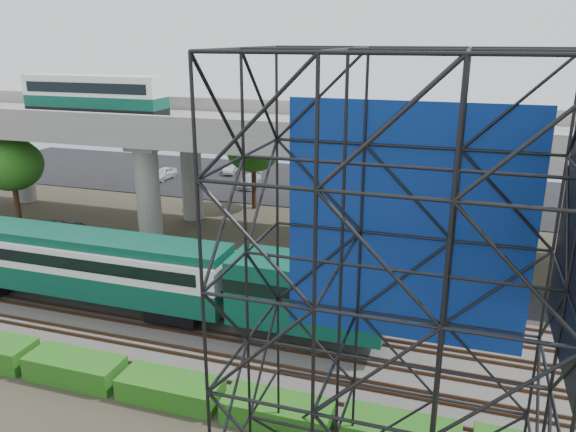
% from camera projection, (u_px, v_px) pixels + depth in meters
% --- Properties ---
extents(ground, '(140.00, 140.00, 0.00)m').
position_uv_depth(ground, '(195.00, 347.00, 29.06)').
color(ground, '#474233').
rests_on(ground, ground).
extents(ballast_bed, '(90.00, 12.00, 0.20)m').
position_uv_depth(ballast_bed, '(212.00, 327.00, 30.84)').
color(ballast_bed, slate).
rests_on(ballast_bed, ground).
extents(service_road, '(90.00, 5.00, 0.08)m').
position_uv_depth(service_road, '(265.00, 270.00, 38.56)').
color(service_road, black).
rests_on(service_road, ground).
extents(parking_lot, '(90.00, 18.00, 0.08)m').
position_uv_depth(parking_lot, '(341.00, 187.00, 59.86)').
color(parking_lot, black).
rests_on(parking_lot, ground).
extents(harbor_water, '(140.00, 40.00, 0.03)m').
position_uv_depth(harbor_water, '(375.00, 149.00, 79.81)').
color(harbor_water, slate).
rests_on(harbor_water, ground).
extents(rail_tracks, '(90.00, 9.52, 0.16)m').
position_uv_depth(rail_tracks, '(212.00, 324.00, 30.78)').
color(rail_tracks, '#472D1E').
rests_on(rail_tracks, ballast_bed).
extents(commuter_train, '(29.30, 3.06, 4.30)m').
position_uv_depth(commuter_train, '(107.00, 266.00, 31.86)').
color(commuter_train, black).
rests_on(commuter_train, rail_tracks).
extents(overpass, '(80.00, 12.00, 12.40)m').
position_uv_depth(overpass, '(274.00, 138.00, 41.40)').
color(overpass, '#9E9B93').
rests_on(overpass, ground).
extents(scaffold_tower, '(9.36, 6.36, 15.00)m').
position_uv_depth(scaffold_tower, '(391.00, 318.00, 16.39)').
color(scaffold_tower, black).
rests_on(scaffold_tower, ground).
extents(hedge_strip, '(34.60, 1.80, 1.20)m').
position_uv_depth(hedge_strip, '(171.00, 388.00, 24.69)').
color(hedge_strip, '#1A5814').
rests_on(hedge_strip, ground).
extents(trees, '(40.94, 16.94, 7.69)m').
position_uv_depth(trees, '(233.00, 169.00, 43.37)').
color(trees, '#382314').
rests_on(trees, ground).
extents(suv, '(5.62, 4.18, 1.42)m').
position_uv_depth(suv, '(54.00, 230.00, 44.28)').
color(suv, black).
rests_on(suv, service_road).
extents(parked_cars, '(39.01, 9.63, 1.31)m').
position_uv_depth(parked_cars, '(339.00, 182.00, 59.00)').
color(parked_cars, silver).
rests_on(parked_cars, parking_lot).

